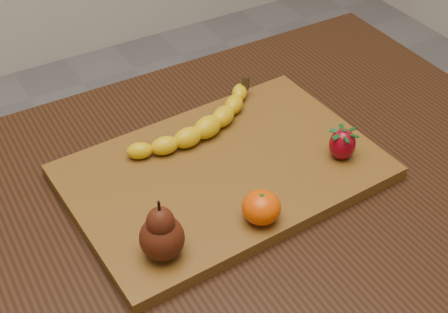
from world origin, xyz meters
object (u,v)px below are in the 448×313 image
pear (161,229)px  mandarin (261,207)px  table (234,235)px  cutting_board (224,172)px

pear → mandarin: bearing=-4.7°
pear → mandarin: size_ratio=1.71×
table → cutting_board: (-0.00, 0.03, 0.11)m
pear → mandarin: pear is taller
table → pear: 0.23m
cutting_board → pear: pear is taller
cutting_board → table: bearing=-92.6°
table → cutting_board: cutting_board is taller
table → pear: (-0.15, -0.07, 0.16)m
cutting_board → mandarin: size_ratio=8.61×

